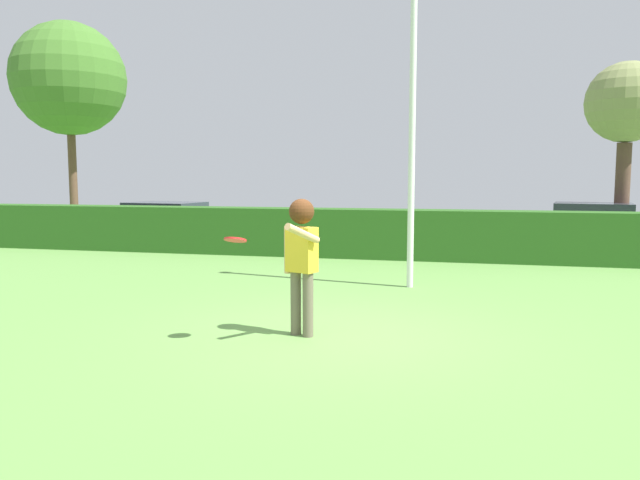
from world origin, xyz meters
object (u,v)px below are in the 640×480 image
(willow_tree, at_px, (69,79))
(person, at_px, (301,250))
(lamppost, at_px, (413,103))
(birch_tree, at_px, (627,106))
(parked_car_silver, at_px, (593,221))
(parked_car_green, at_px, (166,220))
(frisbee, at_px, (235,240))

(willow_tree, bearing_deg, person, -46.34)
(lamppost, distance_m, birch_tree, 10.51)
(lamppost, distance_m, parked_car_silver, 10.19)
(parked_car_green, bearing_deg, birch_tree, 11.63)
(birch_tree, bearing_deg, person, -117.45)
(person, distance_m, parked_car_silver, 13.73)
(parked_car_silver, distance_m, birch_tree, 3.58)
(parked_car_silver, relative_size, birch_tree, 0.81)
(person, xyz_separation_m, parked_car_silver, (5.76, 12.46, -0.44))
(frisbee, bearing_deg, willow_tree, 131.01)
(lamppost, bearing_deg, willow_tree, 145.04)
(person, distance_m, lamppost, 4.58)
(parked_car_green, height_order, parked_car_silver, same)
(lamppost, bearing_deg, birch_tree, 57.93)
(person, height_order, willow_tree, willow_tree)
(lamppost, relative_size, parked_car_silver, 1.39)
(parked_car_green, relative_size, birch_tree, 0.80)
(birch_tree, bearing_deg, parked_car_silver, -162.64)
(frisbee, xyz_separation_m, birch_tree, (7.29, 13.27, 2.86))
(birch_tree, bearing_deg, parked_car_green, -168.37)
(frisbee, distance_m, lamppost, 5.16)
(person, height_order, parked_car_green, person)
(person, height_order, lamppost, lamppost)
(willow_tree, bearing_deg, frisbee, -48.99)
(frisbee, bearing_deg, parked_car_green, 121.66)
(person, height_order, parked_car_silver, person)
(lamppost, distance_m, parked_car_green, 10.52)
(willow_tree, bearing_deg, lamppost, -34.96)
(frisbee, bearing_deg, birch_tree, 61.21)
(frisbee, relative_size, birch_tree, 0.05)
(person, relative_size, parked_car_green, 0.41)
(lamppost, xyz_separation_m, willow_tree, (-14.16, 9.90, 2.41))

